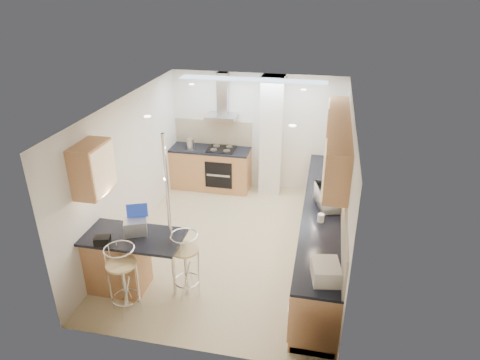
% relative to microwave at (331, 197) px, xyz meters
% --- Properties ---
extents(ground, '(4.80, 4.80, 0.00)m').
position_rel_microwave_xyz_m(ground, '(-1.60, -0.02, -1.08)').
color(ground, tan).
rests_on(ground, ground).
extents(room_shell, '(3.64, 4.84, 2.51)m').
position_rel_microwave_xyz_m(room_shell, '(-1.27, 0.35, 0.46)').
color(room_shell, white).
rests_on(room_shell, ground).
extents(right_counter, '(0.63, 4.40, 0.92)m').
position_rel_microwave_xyz_m(right_counter, '(-0.10, -0.02, -0.62)').
color(right_counter, '#B47348').
rests_on(right_counter, ground).
extents(back_counter, '(1.70, 0.63, 0.92)m').
position_rel_microwave_xyz_m(back_counter, '(-2.55, 2.08, -0.62)').
color(back_counter, '#B47348').
rests_on(back_counter, ground).
extents(peninsula, '(1.47, 0.72, 0.94)m').
position_rel_microwave_xyz_m(peninsula, '(-2.72, -1.47, -0.61)').
color(peninsula, '#B47348').
rests_on(peninsula, ground).
extents(microwave, '(0.55, 0.68, 0.33)m').
position_rel_microwave_xyz_m(microwave, '(0.00, 0.00, 0.00)').
color(microwave, white).
rests_on(microwave, right_counter).
extents(laptop, '(0.37, 0.33, 0.21)m').
position_rel_microwave_xyz_m(laptop, '(-2.68, -1.40, -0.04)').
color(laptop, '#9DA0A5').
rests_on(laptop, peninsula).
extents(bag, '(0.25, 0.21, 0.11)m').
position_rel_microwave_xyz_m(bag, '(-3.01, -1.75, -0.09)').
color(bag, black).
rests_on(bag, peninsula).
extents(bar_stool_near, '(0.54, 0.54, 1.06)m').
position_rel_microwave_xyz_m(bar_stool_near, '(-2.67, -1.94, -0.56)').
color(bar_stool_near, '#DBBA75').
rests_on(bar_stool_near, ground).
extents(bar_stool_end, '(0.57, 0.57, 1.02)m').
position_rel_microwave_xyz_m(bar_stool_end, '(-1.96, -1.41, -0.57)').
color(bar_stool_end, '#DBBA75').
rests_on(bar_stool_end, ground).
extents(jar_a, '(0.12, 0.12, 0.18)m').
position_rel_microwave_xyz_m(jar_a, '(-0.10, 0.26, -0.08)').
color(jar_a, beige).
rests_on(jar_a, right_counter).
extents(jar_b, '(0.11, 0.11, 0.16)m').
position_rel_microwave_xyz_m(jar_b, '(-0.14, 0.51, -0.08)').
color(jar_b, beige).
rests_on(jar_b, right_counter).
extents(jar_c, '(0.18, 0.18, 0.18)m').
position_rel_microwave_xyz_m(jar_c, '(0.07, -0.04, -0.07)').
color(jar_c, '#B4AE90').
rests_on(jar_c, right_counter).
extents(jar_d, '(0.11, 0.11, 0.12)m').
position_rel_microwave_xyz_m(jar_d, '(-0.13, -0.50, -0.10)').
color(jar_d, white).
rests_on(jar_d, right_counter).
extents(bread_bin, '(0.39, 0.46, 0.21)m').
position_rel_microwave_xyz_m(bread_bin, '(-0.02, -1.86, -0.06)').
color(bread_bin, beige).
rests_on(bread_bin, right_counter).
extents(kettle, '(0.16, 0.16, 0.23)m').
position_rel_microwave_xyz_m(kettle, '(-2.94, 1.95, -0.05)').
color(kettle, '#B1B3B6').
rests_on(kettle, back_counter).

